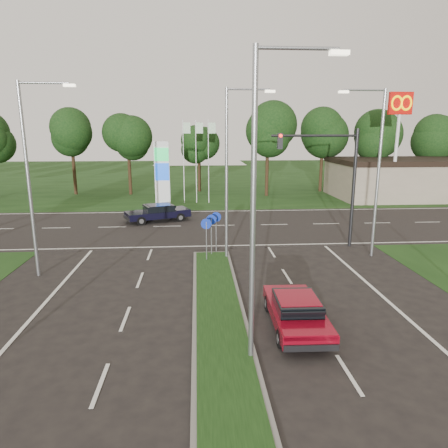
{
  "coord_description": "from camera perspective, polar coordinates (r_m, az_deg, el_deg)",
  "views": [
    {
      "loc": [
        -0.76,
        -4.91,
        6.77
      ],
      "look_at": [
        0.6,
        14.96,
        2.2
      ],
      "focal_mm": 32.0,
      "sensor_mm": 36.0,
      "label": 1
    }
  ],
  "objects": [
    {
      "name": "verge_far",
      "position": [
        60.29,
        -3.19,
        6.45
      ],
      "size": [
        160.0,
        50.0,
        0.02
      ],
      "primitive_type": "cube",
      "color": "black",
      "rests_on": "ground"
    },
    {
      "name": "cross_road",
      "position": [
        29.7,
        -2.34,
        -0.27
      ],
      "size": [
        160.0,
        12.0,
        0.02
      ],
      "primitive_type": "cube",
      "color": "black",
      "rests_on": "ground"
    },
    {
      "name": "median_kerb",
      "position": [
        11.18,
        0.87,
        -23.97
      ],
      "size": [
        2.0,
        26.0,
        0.12
      ],
      "primitive_type": "cube",
      "color": "slate",
      "rests_on": "ground"
    },
    {
      "name": "commercial_building",
      "position": [
        47.06,
        25.18,
        5.88
      ],
      "size": [
        16.0,
        9.0,
        4.0
      ],
      "primitive_type": "cube",
      "color": "gray",
      "rests_on": "ground"
    },
    {
      "name": "streetlight_median_near",
      "position": [
        11.18,
        5.23,
        4.16
      ],
      "size": [
        2.53,
        0.22,
        9.0
      ],
      "color": "gray",
      "rests_on": "ground"
    },
    {
      "name": "streetlight_median_far",
      "position": [
        21.05,
        0.91,
        8.31
      ],
      "size": [
        2.53,
        0.22,
        9.0
      ],
      "color": "gray",
      "rests_on": "ground"
    },
    {
      "name": "streetlight_left_far",
      "position": [
        20.42,
        -25.75,
        6.9
      ],
      "size": [
        2.53,
        0.22,
        9.0
      ],
      "color": "gray",
      "rests_on": "ground"
    },
    {
      "name": "streetlight_right_far",
      "position": [
        23.05,
        20.81,
        7.88
      ],
      "size": [
        2.53,
        0.22,
        9.0
      ],
      "rotation": [
        0.0,
        0.0,
        3.14
      ],
      "color": "gray",
      "rests_on": "ground"
    },
    {
      "name": "traffic_signal",
      "position": [
        24.34,
        15.31,
        7.48
      ],
      "size": [
        5.1,
        0.42,
        7.0
      ],
      "color": "black",
      "rests_on": "ground"
    },
    {
      "name": "median_signs",
      "position": [
        21.91,
        -1.81,
        -0.43
      ],
      "size": [
        1.16,
        1.76,
        2.38
      ],
      "color": "gray",
      "rests_on": "ground"
    },
    {
      "name": "gas_pylon",
      "position": [
        38.24,
        -8.51,
        7.42
      ],
      "size": [
        5.8,
        1.26,
        8.0
      ],
      "color": "silver",
      "rests_on": "ground"
    },
    {
      "name": "mcdonalds_sign",
      "position": [
        41.4,
        23.74,
        13.55
      ],
      "size": [
        2.2,
        0.47,
        10.4
      ],
      "color": "silver",
      "rests_on": "ground"
    },
    {
      "name": "treeline_far",
      "position": [
        44.85,
        -2.89,
        12.98
      ],
      "size": [
        6.0,
        6.0,
        9.9
      ],
      "color": "black",
      "rests_on": "ground"
    },
    {
      "name": "red_sedan",
      "position": [
        14.65,
        10.27,
        -12.09
      ],
      "size": [
        1.86,
        4.29,
        1.17
      ],
      "rotation": [
        0.0,
        0.0,
        -0.03
      ],
      "color": "maroon",
      "rests_on": "ground"
    },
    {
      "name": "navy_sedan",
      "position": [
        31.51,
        -9.42,
        1.65
      ],
      "size": [
        5.19,
        3.59,
        1.32
      ],
      "rotation": [
        0.0,
        0.0,
        1.95
      ],
      "color": "black",
      "rests_on": "ground"
    }
  ]
}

